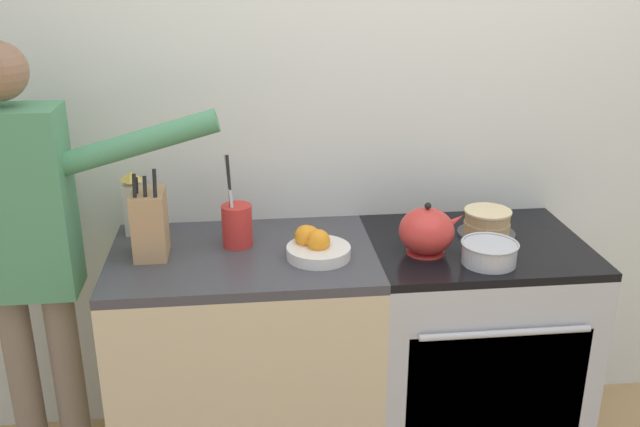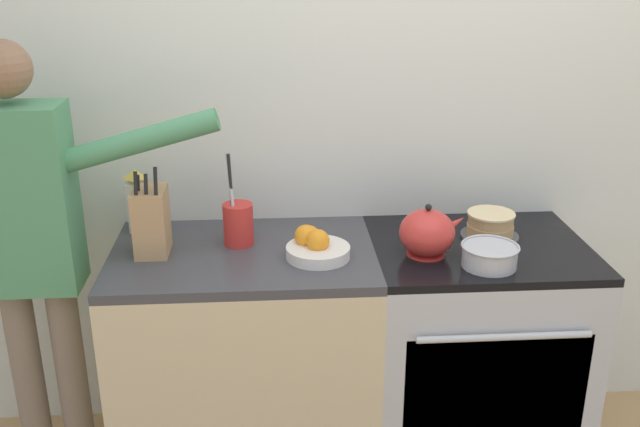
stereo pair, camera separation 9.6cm
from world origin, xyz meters
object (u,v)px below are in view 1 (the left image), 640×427
(knife_block, at_px, (150,224))
(fruit_bowl, at_px, (315,246))
(person_baker, at_px, (27,239))
(mixing_bowl, at_px, (489,253))
(milk_carton, at_px, (134,204))
(stove_range, at_px, (469,348))
(tea_kettle, at_px, (427,231))
(utensil_crock, at_px, (237,224))
(layer_cake, at_px, (487,223))

(knife_block, bearing_deg, fruit_bowl, -7.16)
(person_baker, bearing_deg, mixing_bowl, -0.41)
(mixing_bowl, height_order, milk_carton, milk_carton)
(stove_range, distance_m, knife_block, 1.32)
(knife_block, bearing_deg, person_baker, -176.85)
(tea_kettle, xyz_separation_m, fruit_bowl, (-0.40, 0.01, -0.04))
(stove_range, xyz_separation_m, tea_kettle, (-0.22, -0.07, 0.54))
(utensil_crock, bearing_deg, fruit_bowl, -25.60)
(stove_range, height_order, milk_carton, milk_carton)
(layer_cake, xyz_separation_m, tea_kettle, (-0.27, -0.14, 0.04))
(tea_kettle, bearing_deg, stove_range, 18.43)
(stove_range, bearing_deg, layer_cake, 52.60)
(stove_range, height_order, utensil_crock, utensil_crock)
(layer_cake, relative_size, utensil_crock, 0.63)
(mixing_bowl, relative_size, fruit_bowl, 0.88)
(utensil_crock, relative_size, milk_carton, 1.40)
(utensil_crock, distance_m, fruit_bowl, 0.31)
(mixing_bowl, xyz_separation_m, utensil_crock, (-0.87, 0.26, 0.04))
(tea_kettle, height_order, fruit_bowl, tea_kettle)
(mixing_bowl, bearing_deg, layer_cake, 72.97)
(milk_carton, height_order, person_baker, person_baker)
(tea_kettle, height_order, mixing_bowl, tea_kettle)
(tea_kettle, relative_size, person_baker, 0.14)
(utensil_crock, bearing_deg, mixing_bowl, -16.50)
(tea_kettle, distance_m, utensil_crock, 0.69)
(stove_range, relative_size, utensil_crock, 2.61)
(layer_cake, distance_m, fruit_bowl, 0.68)
(stove_range, height_order, fruit_bowl, fruit_bowl)
(tea_kettle, xyz_separation_m, mixing_bowl, (0.19, -0.11, -0.04))
(milk_carton, bearing_deg, fruit_bowl, -23.75)
(stove_range, xyz_separation_m, knife_block, (-1.19, 0.01, 0.57))
(person_baker, bearing_deg, tea_kettle, 3.34)
(fruit_bowl, relative_size, milk_carton, 0.92)
(knife_block, bearing_deg, layer_cake, 2.71)
(layer_cake, xyz_separation_m, fruit_bowl, (-0.67, -0.13, -0.01))
(mixing_bowl, relative_size, milk_carton, 0.81)
(layer_cake, bearing_deg, person_baker, -177.18)
(knife_block, bearing_deg, tea_kettle, -4.97)
(mixing_bowl, distance_m, person_baker, 1.59)
(layer_cake, bearing_deg, stove_range, -127.40)
(utensil_crock, relative_size, person_baker, 0.21)
(milk_carton, bearing_deg, person_baker, -143.87)
(fruit_bowl, bearing_deg, knife_block, 172.84)
(utensil_crock, xyz_separation_m, fruit_bowl, (0.27, -0.13, -0.04))
(person_baker, bearing_deg, milk_carton, 42.03)
(knife_block, height_order, utensil_crock, utensil_crock)
(layer_cake, distance_m, tea_kettle, 0.31)
(mixing_bowl, distance_m, utensil_crock, 0.90)
(knife_block, xyz_separation_m, person_baker, (-0.41, -0.02, -0.03))
(fruit_bowl, bearing_deg, utensil_crock, 154.40)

